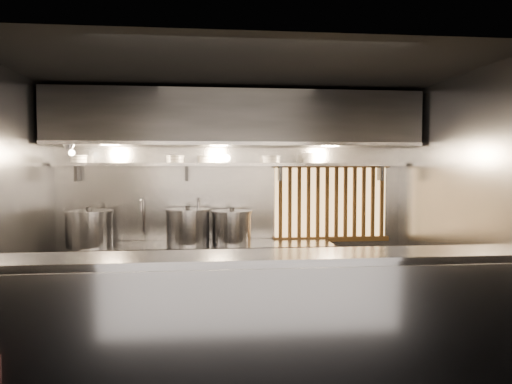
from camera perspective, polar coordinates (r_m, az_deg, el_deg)
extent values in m
plane|color=black|center=(5.35, -1.48, -17.33)|extent=(4.50, 4.50, 0.00)
plane|color=black|center=(5.11, -1.52, 13.60)|extent=(4.50, 4.50, 0.00)
plane|color=gray|center=(6.53, -2.60, -1.07)|extent=(4.50, 0.00, 4.50)
plane|color=gray|center=(5.35, -26.31, -2.23)|extent=(0.00, 3.00, 3.00)
plane|color=gray|center=(5.69, 21.71, -1.85)|extent=(0.00, 3.00, 3.00)
cube|color=#949499|center=(4.28, -0.39, -14.79)|extent=(4.50, 0.50, 1.10)
cube|color=#939399|center=(4.03, 0.01, -15.90)|extent=(4.50, 0.02, 1.01)
cube|color=#949499|center=(4.14, -0.39, -7.32)|extent=(4.50, 0.56, 0.03)
cube|color=#949499|center=(6.29, -5.13, -9.98)|extent=(3.00, 0.70, 0.90)
cube|color=#949499|center=(6.34, -2.51, 3.15)|extent=(4.40, 0.34, 0.04)
cube|color=#2D2D30|center=(6.15, -2.38, 8.25)|extent=(4.40, 0.80, 0.65)
cube|color=#949499|center=(5.73, -2.10, 5.59)|extent=(4.40, 0.03, 0.04)
cube|color=#EBB369|center=(6.73, 8.53, -1.16)|extent=(1.50, 0.02, 0.92)
cube|color=brown|center=(6.66, 8.67, 3.02)|extent=(1.56, 0.06, 0.06)
cube|color=brown|center=(6.73, 8.61, -5.35)|extent=(1.56, 0.06, 0.06)
cube|color=brown|center=(6.53, 2.80, -1.24)|extent=(0.04, 0.04, 0.92)
cube|color=brown|center=(6.56, 3.88, -1.23)|extent=(0.04, 0.04, 0.92)
cube|color=brown|center=(6.58, 4.96, -1.22)|extent=(0.04, 0.04, 0.92)
cube|color=brown|center=(6.60, 6.02, -1.21)|extent=(0.04, 0.04, 0.92)
cube|color=brown|center=(6.63, 7.07, -1.20)|extent=(0.04, 0.04, 0.92)
cube|color=brown|center=(6.66, 8.12, -1.19)|extent=(0.04, 0.04, 0.92)
cube|color=brown|center=(6.69, 9.16, -1.18)|extent=(0.04, 0.04, 0.92)
cube|color=brown|center=(6.73, 10.18, -1.17)|extent=(0.04, 0.04, 0.92)
cube|color=brown|center=(6.76, 11.20, -1.16)|extent=(0.04, 0.04, 0.92)
cube|color=brown|center=(6.80, 12.20, -1.14)|extent=(0.04, 0.04, 0.92)
cube|color=brown|center=(6.84, 13.20, -1.13)|extent=(0.04, 0.04, 0.92)
cube|color=brown|center=(6.89, 14.18, -1.12)|extent=(0.05, 0.04, 0.92)
cylinder|color=silver|center=(6.53, -12.71, -2.99)|extent=(0.03, 0.03, 0.48)
sphere|color=silver|center=(6.51, -12.73, -0.89)|extent=(0.04, 0.04, 0.04)
cylinder|color=silver|center=(6.38, -12.86, -0.96)|extent=(0.03, 0.26, 0.03)
sphere|color=silver|center=(6.25, -13.00, -1.04)|extent=(0.04, 0.04, 0.04)
cylinder|color=silver|center=(6.26, -12.99, -1.68)|extent=(0.03, 0.03, 0.14)
cylinder|color=silver|center=(6.49, -6.55, -2.97)|extent=(0.03, 0.03, 0.48)
sphere|color=silver|center=(6.47, -6.56, -0.86)|extent=(0.04, 0.04, 0.04)
cylinder|color=silver|center=(6.34, -6.56, -0.93)|extent=(0.03, 0.26, 0.03)
sphere|color=silver|center=(6.21, -6.57, -1.01)|extent=(0.04, 0.04, 0.04)
cylinder|color=silver|center=(6.21, -6.56, -1.66)|extent=(0.03, 0.03, 0.14)
cone|color=#949499|center=(6.04, -20.55, 4.79)|extent=(0.25, 0.27, 0.20)
sphere|color=#FFE0B2|center=(6.01, -20.31, 4.23)|extent=(0.07, 0.07, 0.07)
cylinder|color=#2D2D30|center=(6.14, -20.33, 5.51)|extent=(0.02, 0.22, 0.02)
cylinder|color=#2D2D30|center=(6.22, -3.36, 4.63)|extent=(0.01, 0.01, 0.12)
sphere|color=#FFE0B2|center=(6.21, -3.36, 3.90)|extent=(0.09, 0.09, 0.09)
cylinder|color=#949499|center=(6.29, -18.51, -4.10)|extent=(0.55, 0.55, 0.40)
cylinder|color=#949499|center=(6.27, -18.54, -2.14)|extent=(0.58, 0.58, 0.03)
cylinder|color=#2D2D30|center=(6.27, -18.55, -1.82)|extent=(0.06, 0.06, 0.04)
cylinder|color=#949499|center=(6.21, -2.77, -4.15)|extent=(0.60, 0.60, 0.38)
cylinder|color=#949499|center=(6.19, -2.77, -2.27)|extent=(0.64, 0.64, 0.03)
cylinder|color=#2D2D30|center=(6.19, -2.77, -1.95)|extent=(0.06, 0.06, 0.04)
cylinder|color=#949499|center=(6.21, -7.79, -4.05)|extent=(0.53, 0.53, 0.40)
cylinder|color=#949499|center=(6.19, -7.80, -2.06)|extent=(0.56, 0.56, 0.03)
cylinder|color=#2D2D30|center=(6.19, -7.81, -1.74)|extent=(0.06, 0.06, 0.04)
cylinder|color=white|center=(6.50, -19.57, 3.34)|extent=(0.19, 0.19, 0.03)
cylinder|color=white|center=(6.50, -19.57, 3.67)|extent=(0.19, 0.19, 0.03)
cylinder|color=white|center=(6.50, -19.58, 3.92)|extent=(0.20, 0.20, 0.01)
cylinder|color=white|center=(6.33, -9.22, 3.48)|extent=(0.21, 0.21, 0.03)
cylinder|color=white|center=(6.33, -9.22, 3.83)|extent=(0.21, 0.21, 0.03)
cylinder|color=white|center=(6.33, -9.22, 4.08)|extent=(0.23, 0.23, 0.01)
cylinder|color=white|center=(6.33, -5.71, 3.51)|extent=(0.22, 0.22, 0.03)
cylinder|color=white|center=(6.33, -5.71, 3.85)|extent=(0.22, 0.22, 0.03)
cylinder|color=white|center=(6.33, -5.71, 4.10)|extent=(0.23, 0.23, 0.01)
cylinder|color=white|center=(6.39, 1.76, 3.51)|extent=(0.22, 0.22, 0.03)
cylinder|color=white|center=(6.39, 1.76, 3.85)|extent=(0.22, 0.22, 0.03)
cylinder|color=white|center=(6.39, 1.77, 4.10)|extent=(0.24, 0.24, 0.01)
cylinder|color=white|center=(6.48, 6.11, 3.49)|extent=(0.18, 0.18, 0.03)
cylinder|color=white|center=(6.48, 6.12, 3.82)|extent=(0.18, 0.18, 0.03)
cylinder|color=white|center=(6.48, 6.12, 4.16)|extent=(0.18, 0.18, 0.03)
cylinder|color=white|center=(6.48, 6.12, 4.41)|extent=(0.20, 0.20, 0.01)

